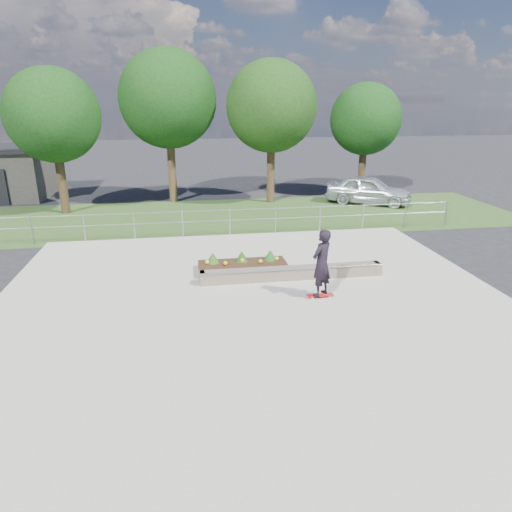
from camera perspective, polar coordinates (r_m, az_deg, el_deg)
The scene contains 12 objects.
ground at distance 12.84m, azimuth 0.16°, elevation -6.85°, with size 120.00×120.00×0.00m, color black.
grass_verge at distance 23.17m, azimuth -4.15°, elevation 4.97°, with size 30.00×8.00×0.02m, color #28431B.
concrete_slab at distance 12.82m, azimuth 0.16°, elevation -6.73°, with size 15.00×15.00×0.06m, color gray.
fence at distance 19.60m, azimuth -3.31°, elevation 4.69°, with size 20.06×0.06×1.20m.
tree_far_left at distance 25.19m, azimuth -24.05°, elevation 15.72°, with size 4.55×4.55×7.15m.
tree_mid_left at distance 26.42m, azimuth -10.96°, elevation 18.67°, with size 5.25×5.25×8.25m.
tree_mid_right at distance 25.87m, azimuth 1.94°, elevation 18.15°, with size 4.90×4.90×7.70m.
tree_far_right at distance 29.03m, azimuth 13.54°, elevation 16.26°, with size 4.20×4.20×6.60m.
grind_ledge at distance 14.85m, azimuth 4.54°, elevation -2.12°, with size 6.00×0.44×0.43m.
planter_bed at distance 15.58m, azimuth -1.68°, elevation -1.11°, with size 3.00×1.20×0.61m.
skateboarder at distance 13.25m, azimuth 8.21°, elevation -0.89°, with size 0.87×0.82×2.08m.
parked_car at distance 26.65m, azimuth 13.90°, elevation 8.04°, with size 1.88×4.66×1.59m, color silver.
Camera 1 is at (-1.82, -11.41, 5.59)m, focal length 32.00 mm.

